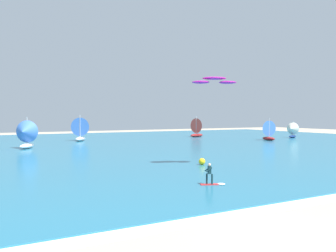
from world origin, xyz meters
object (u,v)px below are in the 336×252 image
object	(u,v)px
sailboat_heeled_over	(198,127)
marker_buoy	(202,161)
kite	(214,81)
sailboat_outermost	(292,130)
kitesurfer	(212,177)
sailboat_trailing	(25,134)
sailboat_far_right	(267,130)
sailboat_mid_left	(81,129)

from	to	relation	value
sailboat_heeled_over	marker_buoy	xyz separation A→B (m)	(-27.14, -42.05, -2.05)
kite	sailboat_outermost	size ratio (longest dim) A/B	1.20
kitesurfer	kite	distance (m)	13.05
sailboat_trailing	sailboat_outermost	world-z (taller)	sailboat_trailing
sailboat_far_right	marker_buoy	size ratio (longest dim) A/B	6.66
sailboat_outermost	kitesurfer	bearing A→B (deg)	-143.34
sailboat_outermost	marker_buoy	size ratio (longest dim) A/B	5.75
sailboat_mid_left	marker_buoy	world-z (taller)	sailboat_mid_left
sailboat_far_right	sailboat_mid_left	xyz separation A→B (m)	(-36.18, 17.50, 0.34)
sailboat_mid_left	sailboat_far_right	bearing A→B (deg)	-25.82
kitesurfer	sailboat_trailing	bearing A→B (deg)	104.01
marker_buoy	sailboat_far_right	bearing A→B (deg)	36.42
sailboat_mid_left	sailboat_outermost	distance (m)	49.31
kite	sailboat_far_right	bearing A→B (deg)	38.43
sailboat_mid_left	sailboat_heeled_over	bearing A→B (deg)	-0.75
sailboat_heeled_over	marker_buoy	world-z (taller)	sailboat_heeled_over
kite	sailboat_heeled_over	xyz separation A→B (m)	(26.60, 43.50, -6.64)
kitesurfer	kite	xyz separation A→B (m)	(5.96, 7.98, 8.44)
sailboat_heeled_over	sailboat_trailing	bearing A→B (deg)	-162.45
kite	marker_buoy	size ratio (longest dim) A/B	6.88
sailboat_far_right	sailboat_heeled_over	size ratio (longest dim) A/B	0.91
kite	sailboat_heeled_over	bearing A→B (deg)	58.55
sailboat_heeled_over	sailboat_trailing	distance (m)	44.14
sailboat_heeled_over	sailboat_trailing	xyz separation A→B (m)	(-42.08, -13.31, -0.05)
sailboat_mid_left	sailboat_trailing	distance (m)	18.58
kite	sailboat_mid_left	size ratio (longest dim) A/B	0.90
kite	marker_buoy	distance (m)	8.82
sailboat_heeled_over	sailboat_mid_left	size ratio (longest dim) A/B	0.95
sailboat_mid_left	sailboat_outermost	bearing A→B (deg)	-17.14
sailboat_trailing	kite	bearing A→B (deg)	-62.85
sailboat_trailing	sailboat_outermost	bearing A→B (deg)	-0.80
kitesurfer	sailboat_outermost	bearing A→B (deg)	36.66
sailboat_far_right	sailboat_outermost	bearing A→B (deg)	15.19
kitesurfer	sailboat_trailing	size ratio (longest dim) A/B	0.39
sailboat_heeled_over	kite	bearing A→B (deg)	-121.45
sailboat_heeled_over	sailboat_trailing	size ratio (longest dim) A/B	1.02
sailboat_far_right	sailboat_mid_left	distance (m)	40.19
sailboat_outermost	sailboat_far_right	bearing A→B (deg)	-164.81
sailboat_mid_left	sailboat_trailing	xyz separation A→B (m)	(-12.55, -13.70, -0.18)
kite	sailboat_trailing	distance (m)	34.58
marker_buoy	sailboat_heeled_over	bearing A→B (deg)	57.16
sailboat_far_right	marker_buoy	xyz separation A→B (m)	(-33.79, -24.93, -1.84)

